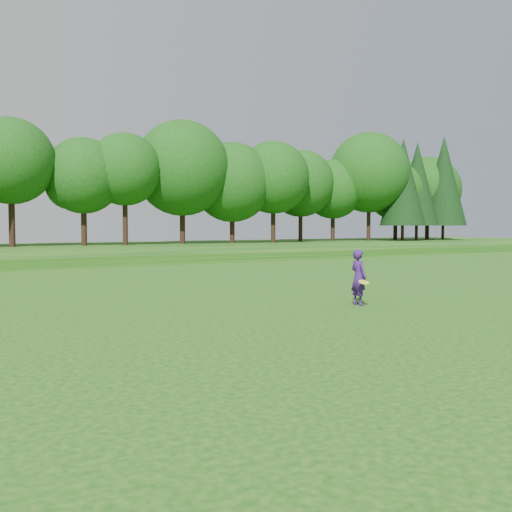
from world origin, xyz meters
TOP-DOWN VIEW (x-y plane):
  - ground at (0.00, 0.00)m, footprint 140.00×140.00m
  - berm at (0.00, 34.00)m, footprint 130.00×30.00m
  - walking_path at (0.00, 20.00)m, footprint 130.00×1.60m
  - treeline at (0.00, 38.00)m, footprint 104.00×7.00m
  - woman at (-0.10, 0.03)m, footprint 0.56×0.89m

SIDE VIEW (x-z plane):
  - ground at x=0.00m, z-range 0.00..0.00m
  - walking_path at x=0.00m, z-range 0.00..0.04m
  - berm at x=0.00m, z-range 0.00..0.60m
  - woman at x=-0.10m, z-range 0.00..1.64m
  - treeline at x=0.00m, z-range 0.60..15.60m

